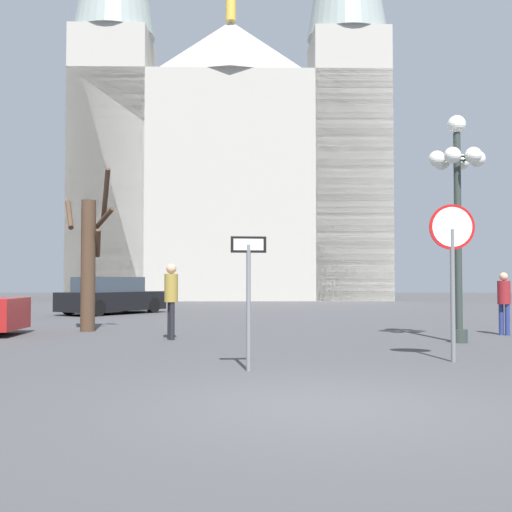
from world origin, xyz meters
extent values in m
plane|color=#424244|center=(0.00, 0.00, 0.00)|extent=(120.00, 120.00, 0.00)
cube|color=#ADA89E|center=(-2.55, 39.40, 7.71)|extent=(21.81, 12.67, 15.43)
pyramid|color=#ADA89E|center=(-2.45, 34.29, 17.18)|extent=(7.59, 2.16, 3.50)
cylinder|color=gold|center=(-2.45, 34.29, 19.83)|extent=(0.70, 0.70, 1.80)
cube|color=#ADA89E|center=(-10.68, 35.69, 9.20)|extent=(5.26, 5.26, 18.40)
cube|color=#ADA89E|center=(5.72, 36.03, 9.20)|extent=(5.26, 5.26, 18.40)
cylinder|color=slate|center=(2.66, 3.71, 1.14)|extent=(0.08, 0.08, 2.28)
cylinder|color=red|center=(2.66, 3.71, 2.32)|extent=(0.79, 0.04, 0.79)
cylinder|color=white|center=(2.66, 3.69, 2.32)|extent=(0.69, 0.01, 0.69)
cylinder|color=slate|center=(-0.85, 2.64, 0.98)|extent=(0.07, 0.07, 1.96)
cube|color=black|center=(-0.85, 2.64, 1.96)|extent=(0.55, 0.10, 0.25)
cube|color=white|center=(-0.85, 2.63, 1.96)|extent=(0.46, 0.07, 0.18)
cylinder|color=#2D3833|center=(3.83, 6.95, 2.37)|extent=(0.16, 0.16, 4.73)
cylinder|color=#2D3833|center=(3.83, 6.95, 0.15)|extent=(0.36, 0.36, 0.30)
sphere|color=white|center=(3.83, 6.95, 4.94)|extent=(0.41, 0.41, 0.41)
sphere|color=white|center=(4.28, 6.95, 4.15)|extent=(0.37, 0.37, 0.37)
cylinder|color=#2D3833|center=(4.06, 6.95, 4.15)|extent=(0.05, 0.46, 0.05)
sphere|color=white|center=(4.06, 7.35, 4.15)|extent=(0.37, 0.37, 0.37)
cylinder|color=#2D3833|center=(3.94, 7.15, 4.15)|extent=(0.42, 0.27, 0.05)
sphere|color=white|center=(3.60, 7.35, 4.15)|extent=(0.37, 0.37, 0.37)
cylinder|color=#2D3833|center=(3.71, 7.15, 4.15)|extent=(0.42, 0.27, 0.05)
sphere|color=white|center=(3.37, 6.95, 4.15)|extent=(0.37, 0.37, 0.37)
cylinder|color=#2D3833|center=(3.60, 6.95, 4.15)|extent=(0.05, 0.46, 0.05)
sphere|color=white|center=(3.60, 6.56, 4.15)|extent=(0.37, 0.37, 0.37)
cylinder|color=#2D3833|center=(3.71, 6.75, 4.15)|extent=(0.42, 0.27, 0.05)
sphere|color=white|center=(4.06, 6.56, 4.15)|extent=(0.37, 0.37, 0.37)
cylinder|color=#2D3833|center=(3.94, 6.75, 4.15)|extent=(0.42, 0.27, 0.05)
cylinder|color=#473323|center=(-5.34, 9.98, 1.80)|extent=(0.39, 0.39, 3.60)
cylinder|color=#473323|center=(-4.91, 10.14, 3.81)|extent=(0.49, 1.00, 1.31)
cylinder|color=#473323|center=(-5.02, 10.31, 3.10)|extent=(0.81, 0.79, 0.65)
cylinder|color=#473323|center=(-5.09, 10.05, 2.42)|extent=(0.31, 0.63, 0.77)
cylinder|color=#473323|center=(-5.81, 9.79, 3.18)|extent=(0.54, 1.07, 0.90)
cube|color=black|center=(-6.66, 18.60, 0.53)|extent=(4.06, 4.75, 0.76)
cube|color=#333D47|center=(-6.79, 18.41, 1.21)|extent=(2.79, 3.02, 0.61)
cylinder|color=black|center=(-6.50, 20.33, 0.32)|extent=(0.54, 0.65, 0.64)
cylinder|color=black|center=(-5.11, 19.39, 0.32)|extent=(0.54, 0.65, 0.64)
cylinder|color=black|center=(-8.21, 17.80, 0.32)|extent=(0.54, 0.65, 0.64)
cylinder|color=black|center=(-6.83, 16.86, 0.32)|extent=(0.54, 0.65, 0.64)
cylinder|color=black|center=(-7.48, 9.53, 0.32)|extent=(0.65, 0.25, 0.64)
cylinder|color=black|center=(-2.70, 7.56, 0.44)|extent=(0.12, 0.12, 0.89)
cylinder|color=black|center=(-2.77, 7.70, 0.44)|extent=(0.12, 0.12, 0.89)
cylinder|color=olive|center=(-2.73, 7.63, 1.22)|extent=(0.32, 0.32, 0.66)
sphere|color=tan|center=(-2.73, 7.63, 1.67)|extent=(0.24, 0.24, 0.24)
cylinder|color=navy|center=(5.54, 8.88, 0.39)|extent=(0.12, 0.12, 0.79)
cylinder|color=navy|center=(5.65, 8.76, 0.39)|extent=(0.12, 0.12, 0.79)
cylinder|color=maroon|center=(5.59, 8.82, 1.09)|extent=(0.32, 0.32, 0.59)
sphere|color=tan|center=(5.59, 8.82, 1.49)|extent=(0.21, 0.21, 0.21)
camera|label=1|loc=(-0.73, -6.95, 1.41)|focal=43.40mm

